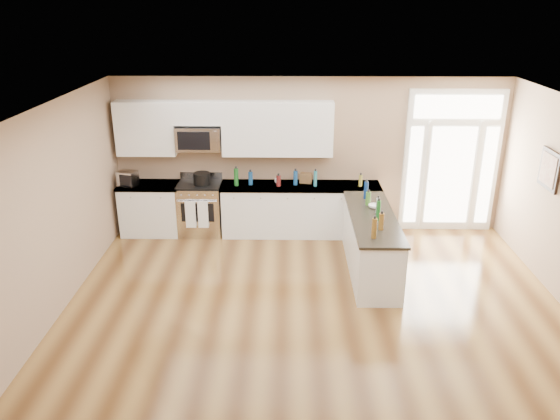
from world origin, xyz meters
name	(u,v)px	position (x,y,z in m)	size (l,w,h in m)	color
ground	(318,355)	(0.00, 0.00, 0.00)	(8.00, 8.00, 0.00)	#543317
room_shell	(322,226)	(0.00, 0.00, 1.71)	(8.00, 8.00, 8.00)	#9D7F63
back_cabinet_left	(152,210)	(-2.87, 3.69, 0.44)	(1.10, 0.66, 0.94)	white
back_cabinet_right	(300,211)	(-0.16, 3.69, 0.44)	(2.85, 0.66, 0.94)	white
peninsula_cabinet	(371,245)	(0.93, 2.24, 0.43)	(0.69, 2.32, 0.94)	white
upper_cabinet_left	(146,128)	(-2.88, 3.83, 1.93)	(1.04, 0.33, 0.95)	white
upper_cabinet_right	(278,129)	(-0.57, 3.83, 1.93)	(1.94, 0.33, 0.95)	white
upper_cabinet_short	(198,113)	(-1.95, 3.83, 2.20)	(0.82, 0.33, 0.40)	white
microwave	(199,138)	(-1.95, 3.80, 1.76)	(0.78, 0.41, 0.42)	silver
entry_door	(451,162)	(2.55, 3.95, 1.30)	(1.70, 0.10, 2.60)	white
wall_art_near	(550,170)	(3.47, 2.20, 1.70)	(0.05, 0.58, 0.58)	black
kitchen_range	(200,208)	(-1.98, 3.69, 0.48)	(0.77, 0.69, 1.08)	silver
stockpot	(202,178)	(-1.92, 3.66, 1.06)	(0.30, 0.30, 0.23)	black
toaster_oven	(128,178)	(-3.22, 3.60, 1.07)	(0.31, 0.25, 0.27)	silver
cardboard_box	(306,178)	(-0.06, 3.83, 1.03)	(0.21, 0.15, 0.17)	brown
bowl_left	(123,182)	(-3.35, 3.73, 0.96)	(0.19, 0.19, 0.05)	white
bowl_peninsula	(374,206)	(0.99, 2.57, 0.97)	(0.18, 0.18, 0.06)	white
cup_counter	(278,181)	(-0.57, 3.78, 0.98)	(0.11, 0.11, 0.09)	white
counter_bottles	(324,193)	(0.22, 2.90, 1.07)	(2.38, 2.38, 0.31)	#19591E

